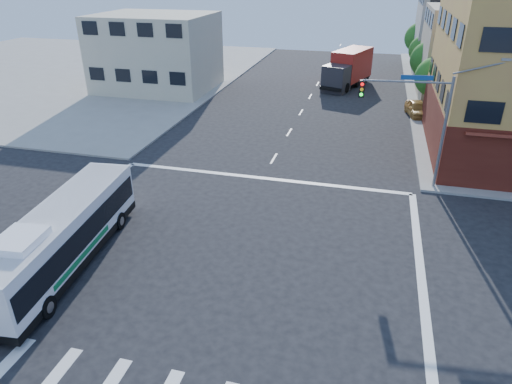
# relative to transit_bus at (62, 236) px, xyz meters

# --- Properties ---
(ground) EXTENTS (120.00, 120.00, 0.00)m
(ground) POSITION_rel_transit_bus_xyz_m (6.52, 2.18, -1.56)
(ground) COLOR black
(ground) RESTS_ON ground
(sidewalk_nw) EXTENTS (50.00, 50.00, 0.15)m
(sidewalk_nw) POSITION_rel_transit_bus_xyz_m (-28.48, 37.18, -1.49)
(sidewalk_nw) COLOR gray
(sidewalk_nw) RESTS_ON ground
(building_east_near) EXTENTS (12.06, 10.06, 9.00)m
(building_east_near) POSITION_rel_transit_bus_xyz_m (23.50, 36.16, 2.95)
(building_east_near) COLOR tan
(building_east_near) RESTS_ON ground
(building_east_far) EXTENTS (12.06, 10.06, 10.00)m
(building_east_far) POSITION_rel_transit_bus_xyz_m (23.50, 50.16, 3.45)
(building_east_far) COLOR gray
(building_east_far) RESTS_ON ground
(building_west) EXTENTS (12.06, 10.06, 8.00)m
(building_west) POSITION_rel_transit_bus_xyz_m (-10.50, 32.16, 2.45)
(building_west) COLOR beige
(building_west) RESTS_ON ground
(signal_mast_ne) EXTENTS (7.91, 1.13, 8.07)m
(signal_mast_ne) POSITION_rel_transit_bus_xyz_m (15.60, 12.80, 3.42)
(signal_mast_ne) COLOR slate
(signal_mast_ne) RESTS_ON ground
(street_tree_a) EXTENTS (3.60, 3.60, 5.53)m
(street_tree_a) POSITION_rel_transit_bus_xyz_m (18.42, 30.11, 2.03)
(street_tree_a) COLOR #382114
(street_tree_a) RESTS_ON ground
(street_tree_b) EXTENTS (3.80, 3.80, 5.79)m
(street_tree_b) POSITION_rel_transit_bus_xyz_m (18.42, 38.11, 2.19)
(street_tree_b) COLOR #382114
(street_tree_b) RESTS_ON ground
(street_tree_c) EXTENTS (3.40, 3.40, 5.29)m
(street_tree_c) POSITION_rel_transit_bus_xyz_m (18.42, 46.11, 1.90)
(street_tree_c) COLOR #382114
(street_tree_c) RESTS_ON ground
(street_tree_d) EXTENTS (4.00, 4.00, 6.03)m
(street_tree_d) POSITION_rel_transit_bus_xyz_m (18.42, 54.11, 2.32)
(street_tree_d) COLOR #382114
(street_tree_d) RESTS_ON ground
(transit_bus) EXTENTS (3.36, 10.95, 3.19)m
(transit_bus) POSITION_rel_transit_bus_xyz_m (0.00, 0.00, 0.00)
(transit_bus) COLOR black
(transit_bus) RESTS_ON ground
(box_truck) EXTENTS (5.24, 9.23, 3.99)m
(box_truck) POSITION_rel_transit_bus_xyz_m (9.90, 38.82, 0.38)
(box_truck) COLOR #28272D
(box_truck) RESTS_ON ground
(parked_car) EXTENTS (2.36, 4.34, 1.40)m
(parked_car) POSITION_rel_transit_bus_xyz_m (17.10, 28.75, -0.86)
(parked_car) COLOR #BA853A
(parked_car) RESTS_ON ground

